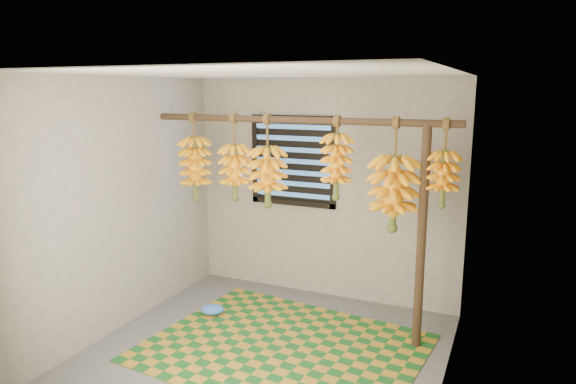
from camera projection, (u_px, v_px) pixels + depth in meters
The scene contains 16 objects.
floor at pixel (263, 355), 4.49m from camera, with size 3.00×3.00×0.01m, color #4D4D4D.
ceiling at pixel (259, 73), 4.01m from camera, with size 3.00×3.00×0.01m, color silver.
wall_back at pixel (323, 190), 5.60m from camera, with size 3.00×0.01×2.40m, color gray.
wall_left at pixel (119, 205), 4.85m from camera, with size 0.01×3.00×2.40m, color gray.
wall_right at pixel (449, 243), 3.65m from camera, with size 0.01×3.00×2.40m, color gray.
window at pixel (293, 161), 5.65m from camera, with size 1.00×0.04×1.00m.
hanging_pole at pixel (295, 120), 4.72m from camera, with size 0.06×0.06×3.00m, color #46311E.
support_post at pixel (421, 240), 4.44m from camera, with size 0.08×0.08×2.00m, color #46311E.
woven_mat at pixel (283, 348), 4.59m from camera, with size 2.34×1.87×0.01m, color #18541E.
plastic_bag at pixel (212, 310), 5.25m from camera, with size 0.24×0.18×0.10m, color #3874D4.
banana_bunch_a at pixel (195, 168), 5.27m from camera, with size 0.32×0.32×0.90m.
banana_bunch_b at pixel (235, 172), 5.08m from camera, with size 0.31×0.31×0.86m.
banana_bunch_c at pixel (268, 177), 4.94m from camera, with size 0.36×0.36×0.89m.
banana_bunch_d at pixel (336, 166), 4.64m from camera, with size 0.29×0.29×0.76m.
banana_bunch_e at pixel (393, 193), 4.47m from camera, with size 0.42×0.42×0.99m.
banana_bunch_f at pixel (443, 179), 4.27m from camera, with size 0.28×0.28×0.75m.
Camera 1 is at (1.88, -3.67, 2.28)m, focal length 32.00 mm.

